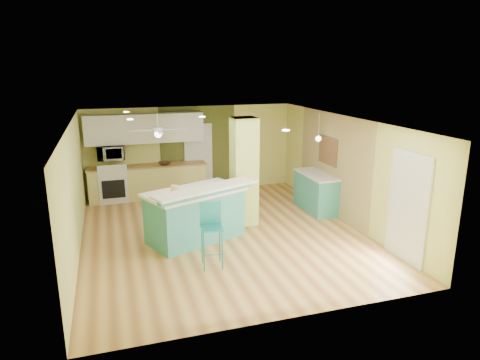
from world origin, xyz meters
name	(u,v)px	position (x,y,z in m)	size (l,w,h in m)	color
floor	(223,233)	(0.00, 0.00, -0.01)	(6.00, 7.00, 0.01)	#9B6636
ceiling	(222,121)	(0.00, 0.00, 2.50)	(6.00, 7.00, 0.01)	white
wall_back	(191,150)	(0.00, 3.50, 1.25)	(6.00, 0.01, 2.50)	#D4D471
wall_front	(287,241)	(0.00, -3.50, 1.25)	(6.00, 0.01, 2.50)	#D4D471
wall_left	(74,191)	(-3.00, 0.00, 1.25)	(0.01, 7.00, 2.50)	#D4D471
wall_right	(345,169)	(3.00, 0.00, 1.25)	(0.01, 7.00, 2.50)	#D4D471
wood_panel	(332,164)	(2.99, 0.60, 1.25)	(0.02, 3.40, 2.50)	#968255
olive_accent	(198,149)	(0.20, 3.49, 1.25)	(2.20, 0.02, 2.50)	#494F1F
interior_door	(198,158)	(0.20, 3.46, 1.00)	(0.82, 0.05, 2.00)	silver
french_door	(408,208)	(2.97, -2.30, 1.05)	(0.04, 1.08, 2.10)	silver
column	(244,172)	(0.65, 0.50, 1.25)	(0.55, 0.55, 2.50)	#B5C75C
kitchen_run	(148,181)	(-1.30, 3.20, 0.47)	(3.25, 0.63, 0.94)	#CBC46A
stove	(113,185)	(-2.25, 3.19, 0.46)	(0.76, 0.66, 1.08)	silver
upper_cabinets	(145,128)	(-1.30, 3.32, 1.95)	(3.20, 0.34, 0.80)	silver
microwave	(111,153)	(-2.25, 3.20, 1.35)	(0.70, 0.48, 0.39)	white
ceiling_fan	(158,130)	(-1.10, 2.00, 2.08)	(1.41, 1.41, 0.61)	white
pendant_lamp	(318,138)	(2.65, 0.75, 1.88)	(0.14, 0.14, 0.69)	silver
wall_decor	(328,151)	(2.96, 0.80, 1.55)	(0.03, 0.90, 0.70)	brown
peninsula	(196,214)	(-0.63, -0.15, 0.58)	(2.51, 2.00, 1.25)	teal
bar_stool	(211,224)	(-0.60, -1.43, 0.80)	(0.44, 0.44, 1.20)	teal
side_counter	(316,192)	(2.70, 0.84, 0.49)	(0.64, 1.50, 0.97)	teal
fruit_bowl	(165,163)	(-0.84, 3.11, 0.98)	(0.34, 0.34, 0.08)	#362616
canister	(174,189)	(-1.07, -0.18, 1.17)	(0.16, 0.16, 0.16)	gold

